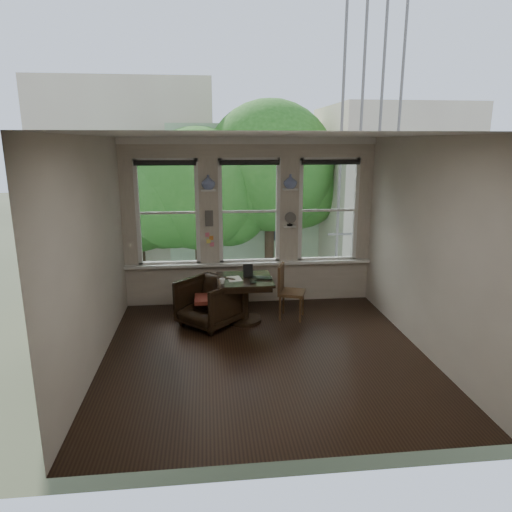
{
  "coord_description": "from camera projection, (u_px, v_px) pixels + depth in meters",
  "views": [
    {
      "loc": [
        -0.76,
        -5.89,
        2.91
      ],
      "look_at": [
        -0.02,
        0.9,
        1.2
      ],
      "focal_mm": 32.0,
      "sensor_mm": 36.0,
      "label": 1
    }
  ],
  "objects": [
    {
      "name": "laptop",
      "position": [
        261.0,
        279.0,
        7.38
      ],
      "size": [
        0.4,
        0.33,
        0.03
      ],
      "primitive_type": "imported",
      "rotation": [
        0.0,
        0.0,
        -0.38
      ],
      "color": "black",
      "rests_on": "table"
    },
    {
      "name": "armchair_left",
      "position": [
        209.0,
        303.0,
        7.39
      ],
      "size": [
        1.18,
        1.18,
        0.77
      ],
      "primitive_type": "imported",
      "rotation": [
        0.0,
        0.0,
        -0.76
      ],
      "color": "black",
      "rests_on": "ground"
    },
    {
      "name": "drinking_glass",
      "position": [
        253.0,
        280.0,
        7.18
      ],
      "size": [
        0.13,
        0.13,
        0.1
      ],
      "primitive_type": "imported",
      "rotation": [
        0.0,
        0.0,
        -0.07
      ],
      "color": "white",
      "rests_on": "table"
    },
    {
      "name": "cushion_red",
      "position": [
        209.0,
        299.0,
        7.38
      ],
      "size": [
        0.45,
        0.45,
        0.06
      ],
      "primitive_type": "cube",
      "color": "maroon",
      "rests_on": "armchair_left"
    },
    {
      "name": "wall_left",
      "position": [
        92.0,
        255.0,
        5.87
      ],
      "size": [
        0.0,
        4.5,
        4.5
      ],
      "primitive_type": "plane",
      "rotation": [
        1.57,
        0.0,
        1.57
      ],
      "color": "beige",
      "rests_on": "ground"
    },
    {
      "name": "papers",
      "position": [
        234.0,
        279.0,
        7.43
      ],
      "size": [
        0.27,
        0.33,
        0.0
      ],
      "primitive_type": "cube",
      "rotation": [
        0.0,
        0.0,
        0.16
      ],
      "color": "silver",
      "rests_on": "table"
    },
    {
      "name": "window_center",
      "position": [
        249.0,
        211.0,
        8.23
      ],
      "size": [
        1.1,
        0.12,
        1.9
      ],
      "primitive_type": null,
      "color": "white",
      "rests_on": "ground"
    },
    {
      "name": "mug",
      "position": [
        222.0,
        281.0,
        7.15
      ],
      "size": [
        0.1,
        0.1,
        0.09
      ],
      "primitive_type": "imported",
      "rotation": [
        0.0,
        0.0,
        0.07
      ],
      "color": "white",
      "rests_on": "table"
    },
    {
      "name": "ground",
      "position": [
        264.0,
        353.0,
        6.47
      ],
      "size": [
        4.5,
        4.5,
        0.0
      ],
      "primitive_type": "plane",
      "color": "black",
      "rests_on": "ground"
    },
    {
      "name": "intercom",
      "position": [
        209.0,
        218.0,
        8.11
      ],
      "size": [
        0.14,
        0.06,
        0.28
      ],
      "primitive_type": "cube",
      "color": "#59544F",
      "rests_on": "ground"
    },
    {
      "name": "shelf_left",
      "position": [
        208.0,
        190.0,
        7.96
      ],
      "size": [
        0.26,
        0.16,
        0.03
      ],
      "primitive_type": "cube",
      "color": "white",
      "rests_on": "ground"
    },
    {
      "name": "side_chair_right",
      "position": [
        292.0,
        292.0,
        7.68
      ],
      "size": [
        0.54,
        0.54,
        0.92
      ],
      "primitive_type": null,
      "rotation": [
        0.0,
        0.0,
        1.23
      ],
      "color": "#412E17",
      "rests_on": "ground"
    },
    {
      "name": "shelf_right",
      "position": [
        290.0,
        189.0,
        8.11
      ],
      "size": [
        0.26,
        0.16,
        0.03
      ],
      "primitive_type": "cube",
      "color": "white",
      "rests_on": "ground"
    },
    {
      "name": "tablet",
      "position": [
        248.0,
        271.0,
        7.49
      ],
      "size": [
        0.16,
        0.08,
        0.22
      ],
      "primitive_type": "cube",
      "rotation": [
        -0.26,
        0.0,
        -0.02
      ],
      "color": "black",
      "rests_on": "table"
    },
    {
      "name": "wall_back",
      "position": [
        249.0,
        222.0,
        8.27
      ],
      "size": [
        4.5,
        0.0,
        4.5
      ],
      "primitive_type": "plane",
      "rotation": [
        1.57,
        0.0,
        0.0
      ],
      "color": "beige",
      "rests_on": "ground"
    },
    {
      "name": "vase_right",
      "position": [
        290.0,
        181.0,
        8.07
      ],
      "size": [
        0.24,
        0.24,
        0.25
      ],
      "primitive_type": "imported",
      "color": "white",
      "rests_on": "shelf_right"
    },
    {
      "name": "ceiling",
      "position": [
        266.0,
        135.0,
        5.74
      ],
      "size": [
        4.5,
        4.5,
        0.0
      ],
      "primitive_type": "plane",
      "rotation": [
        3.14,
        0.0,
        0.0
      ],
      "color": "silver",
      "rests_on": "ground"
    },
    {
      "name": "table",
      "position": [
        245.0,
        300.0,
        7.54
      ],
      "size": [
        0.9,
        0.9,
        0.75
      ],
      "primitive_type": null,
      "color": "black",
      "rests_on": "ground"
    },
    {
      "name": "desk_fan",
      "position": [
        290.0,
        221.0,
        8.23
      ],
      "size": [
        0.2,
        0.2,
        0.24
      ],
      "primitive_type": null,
      "color": "#59544F",
      "rests_on": "ground"
    },
    {
      "name": "wall_right",
      "position": [
        425.0,
        247.0,
        6.34
      ],
      "size": [
        0.0,
        4.5,
        4.5
      ],
      "primitive_type": "plane",
      "rotation": [
        1.57,
        0.0,
        -1.57
      ],
      "color": "beige",
      "rests_on": "ground"
    },
    {
      "name": "wall_front",
      "position": [
        298.0,
        311.0,
        3.93
      ],
      "size": [
        4.5,
        0.0,
        4.5
      ],
      "primitive_type": "plane",
      "rotation": [
        -1.57,
        0.0,
        0.0
      ],
      "color": "beige",
      "rests_on": "ground"
    },
    {
      "name": "window_right",
      "position": [
        328.0,
        210.0,
        8.38
      ],
      "size": [
        1.1,
        0.12,
        1.9
      ],
      "primitive_type": null,
      "color": "white",
      "rests_on": "ground"
    },
    {
      "name": "sticky_notes",
      "position": [
        210.0,
        237.0,
        8.2
      ],
      "size": [
        0.16,
        0.01,
        0.24
      ],
      "primitive_type": null,
      "color": "pink",
      "rests_on": "ground"
    },
    {
      "name": "vase_left",
      "position": [
        208.0,
        182.0,
        7.92
      ],
      "size": [
        0.24,
        0.24,
        0.25
      ],
      "primitive_type": "imported",
      "color": "white",
      "rests_on": "shelf_left"
    },
    {
      "name": "window_left",
      "position": [
        168.0,
        213.0,
        8.07
      ],
      "size": [
        1.1,
        0.12,
        1.9
      ],
      "primitive_type": null,
      "color": "white",
      "rests_on": "ground"
    }
  ]
}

